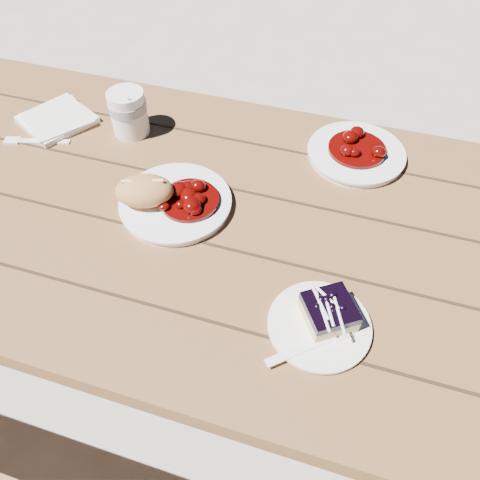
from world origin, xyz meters
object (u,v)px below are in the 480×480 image
(bread_roll, at_px, (144,191))
(coffee_cup, at_px, (129,113))
(second_plate, at_px, (356,154))
(main_plate, at_px, (176,203))
(picnic_table, at_px, (101,232))
(blueberry_cake, at_px, (329,312))
(dessert_plate, at_px, (319,326))

(bread_roll, xyz_separation_m, coffee_cup, (-0.14, 0.22, 0.01))
(coffee_cup, bearing_deg, second_plate, 7.12)
(main_plate, relative_size, second_plate, 1.05)
(picnic_table, distance_m, bread_roll, 0.26)
(blueberry_cake, distance_m, second_plate, 0.45)
(dessert_plate, bearing_deg, coffee_cup, 143.49)
(main_plate, relative_size, blueberry_cake, 2.10)
(blueberry_cake, height_order, second_plate, blueberry_cake)
(picnic_table, xyz_separation_m, bread_roll, (0.16, -0.02, 0.21))
(coffee_cup, distance_m, second_plate, 0.54)
(second_plate, bearing_deg, coffee_cup, -172.88)
(main_plate, distance_m, second_plate, 0.43)
(picnic_table, xyz_separation_m, blueberry_cake, (0.56, -0.18, 0.19))
(bread_roll, distance_m, second_plate, 0.49)
(bread_roll, bearing_deg, picnic_table, 171.93)
(dessert_plate, distance_m, blueberry_cake, 0.03)
(dessert_plate, bearing_deg, bread_roll, 156.21)
(coffee_cup, xyz_separation_m, second_plate, (0.53, 0.07, -0.05))
(bread_roll, relative_size, coffee_cup, 1.10)
(picnic_table, relative_size, second_plate, 9.27)
(picnic_table, height_order, bread_roll, bread_roll)
(main_plate, xyz_separation_m, coffee_cup, (-0.20, 0.20, 0.05))
(picnic_table, xyz_separation_m, second_plate, (0.55, 0.27, 0.17))
(bread_roll, bearing_deg, dessert_plate, -23.79)
(picnic_table, relative_size, main_plate, 8.86)
(blueberry_cake, bearing_deg, main_plate, 118.89)
(bread_roll, distance_m, coffee_cup, 0.26)
(picnic_table, distance_m, second_plate, 0.63)
(dessert_plate, relative_size, coffee_cup, 1.58)
(dessert_plate, height_order, blueberry_cake, blueberry_cake)
(dessert_plate, bearing_deg, second_plate, 90.59)
(blueberry_cake, xyz_separation_m, second_plate, (-0.01, 0.45, -0.02))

